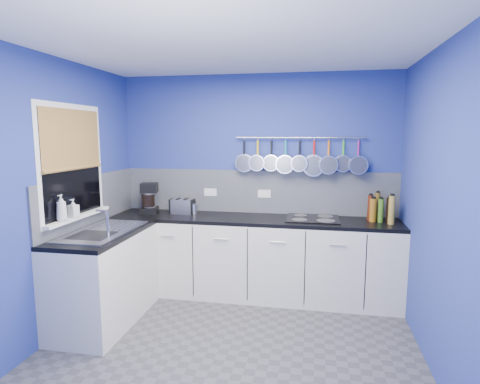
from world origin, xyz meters
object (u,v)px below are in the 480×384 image
(soap_bottle_b, at_px, (73,208))
(soap_bottle_a, at_px, (61,208))
(paper_towel, at_px, (149,201))
(hob, at_px, (313,218))
(coffee_maker, at_px, (149,198))
(toaster, at_px, (182,206))
(canister, at_px, (194,209))

(soap_bottle_b, bearing_deg, soap_bottle_a, -90.00)
(soap_bottle_b, xyz_separation_m, paper_towel, (0.30, 1.04, -0.09))
(soap_bottle_b, distance_m, paper_towel, 1.08)
(paper_towel, xyz_separation_m, hob, (1.89, 0.01, -0.14))
(paper_towel, bearing_deg, soap_bottle_b, -106.20)
(soap_bottle_a, xyz_separation_m, coffee_maker, (0.30, 1.20, -0.09))
(soap_bottle_a, bearing_deg, coffee_maker, 75.85)
(coffee_maker, bearing_deg, hob, -12.99)
(soap_bottle_b, bearing_deg, toaster, 57.33)
(soap_bottle_a, height_order, toaster, soap_bottle_a)
(soap_bottle_b, relative_size, paper_towel, 0.59)
(coffee_maker, distance_m, hob, 1.90)
(hob, bearing_deg, coffee_maker, -179.21)
(toaster, bearing_deg, soap_bottle_b, -119.59)
(soap_bottle_b, relative_size, hob, 0.30)
(paper_towel, height_order, toaster, paper_towel)
(toaster, bearing_deg, paper_towel, -170.86)
(canister, bearing_deg, paper_towel, -174.63)
(canister, bearing_deg, toaster, -176.58)
(paper_towel, height_order, coffee_maker, coffee_maker)
(paper_towel, bearing_deg, canister, 5.37)
(soap_bottle_a, distance_m, hob, 2.53)
(soap_bottle_a, distance_m, soap_bottle_b, 0.18)
(soap_bottle_b, xyz_separation_m, canister, (0.83, 1.09, -0.18))
(canister, height_order, hob, canister)
(soap_bottle_b, bearing_deg, hob, 25.56)
(soap_bottle_a, bearing_deg, hob, 29.10)
(soap_bottle_b, distance_m, coffee_maker, 1.07)
(paper_towel, relative_size, hob, 0.51)
(toaster, bearing_deg, canister, 6.49)
(paper_towel, distance_m, toaster, 0.40)
(coffee_maker, bearing_deg, canister, -7.13)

